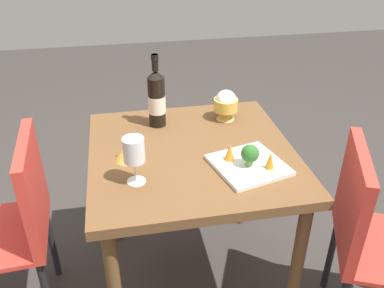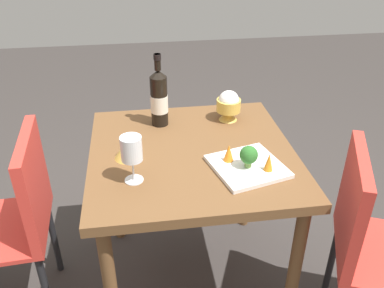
{
  "view_description": "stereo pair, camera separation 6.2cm",
  "coord_description": "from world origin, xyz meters",
  "px_view_note": "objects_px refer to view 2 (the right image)",
  "views": [
    {
      "loc": [
        -0.27,
        -1.39,
        1.59
      ],
      "look_at": [
        0.0,
        0.0,
        0.76
      ],
      "focal_mm": 38.35,
      "sensor_mm": 36.0,
      "label": 1
    },
    {
      "loc": [
        -0.2,
        -1.4,
        1.59
      ],
      "look_at": [
        0.0,
        0.0,
        0.76
      ],
      "focal_mm": 38.35,
      "sensor_mm": 36.0,
      "label": 2
    }
  ],
  "objects_px": {
    "chair_near_window": "(367,233)",
    "rice_bowl": "(229,105)",
    "carrot_garnish_right": "(269,162)",
    "chair_by_wall": "(20,210)",
    "wine_bottle": "(159,98)",
    "rice_bowl_lid": "(127,149)",
    "broccoli_floret": "(249,155)",
    "serving_plate": "(247,166)",
    "carrot_garnish_left": "(229,153)",
    "wine_glass": "(131,150)"
  },
  "relations": [
    {
      "from": "chair_near_window",
      "to": "rice_bowl",
      "type": "height_order",
      "value": "rice_bowl"
    },
    {
      "from": "carrot_garnish_right",
      "to": "rice_bowl",
      "type": "bearing_deg",
      "value": 96.21
    },
    {
      "from": "chair_near_window",
      "to": "chair_by_wall",
      "type": "height_order",
      "value": "same"
    },
    {
      "from": "rice_bowl",
      "to": "wine_bottle",
      "type": "bearing_deg",
      "value": 179.66
    },
    {
      "from": "wine_bottle",
      "to": "rice_bowl_lid",
      "type": "xyz_separation_m",
      "value": [
        -0.15,
        -0.27,
        -0.09
      ]
    },
    {
      "from": "rice_bowl",
      "to": "broccoli_floret",
      "type": "distance_m",
      "value": 0.42
    },
    {
      "from": "rice_bowl",
      "to": "serving_plate",
      "type": "height_order",
      "value": "rice_bowl"
    },
    {
      "from": "serving_plate",
      "to": "carrot_garnish_right",
      "type": "distance_m",
      "value": 0.09
    },
    {
      "from": "chair_near_window",
      "to": "carrot_garnish_left",
      "type": "height_order",
      "value": "chair_near_window"
    },
    {
      "from": "wine_glass",
      "to": "rice_bowl_lid",
      "type": "bearing_deg",
      "value": 98.07
    },
    {
      "from": "rice_bowl_lid",
      "to": "carrot_garnish_right",
      "type": "xyz_separation_m",
      "value": [
        0.51,
        -0.18,
        0.01
      ]
    },
    {
      "from": "wine_glass",
      "to": "broccoli_floret",
      "type": "xyz_separation_m",
      "value": [
        0.42,
        0.0,
        -0.06
      ]
    },
    {
      "from": "wine_bottle",
      "to": "broccoli_floret",
      "type": "distance_m",
      "value": 0.52
    },
    {
      "from": "carrot_garnish_right",
      "to": "wine_bottle",
      "type": "bearing_deg",
      "value": 128.66
    },
    {
      "from": "wine_bottle",
      "to": "carrot_garnish_left",
      "type": "bearing_deg",
      "value": -57.73
    },
    {
      "from": "broccoli_floret",
      "to": "carrot_garnish_left",
      "type": "distance_m",
      "value": 0.08
    },
    {
      "from": "chair_by_wall",
      "to": "rice_bowl_lid",
      "type": "height_order",
      "value": "chair_by_wall"
    },
    {
      "from": "rice_bowl_lid",
      "to": "wine_bottle",
      "type": "bearing_deg",
      "value": 60.82
    },
    {
      "from": "rice_bowl",
      "to": "broccoli_floret",
      "type": "xyz_separation_m",
      "value": [
        -0.02,
        -0.42,
        -0.01
      ]
    },
    {
      "from": "chair_by_wall",
      "to": "serving_plate",
      "type": "distance_m",
      "value": 0.93
    },
    {
      "from": "chair_near_window",
      "to": "rice_bowl_lid",
      "type": "relative_size",
      "value": 8.5
    },
    {
      "from": "rice_bowl",
      "to": "carrot_garnish_left",
      "type": "relative_size",
      "value": 2.1
    },
    {
      "from": "chair_by_wall",
      "to": "rice_bowl",
      "type": "relative_size",
      "value": 6.0
    },
    {
      "from": "carrot_garnish_left",
      "to": "carrot_garnish_right",
      "type": "xyz_separation_m",
      "value": [
        0.13,
        -0.09,
        0.0
      ]
    },
    {
      "from": "serving_plate",
      "to": "wine_bottle",
      "type": "bearing_deg",
      "value": 126.09
    },
    {
      "from": "carrot_garnish_right",
      "to": "wine_glass",
      "type": "bearing_deg",
      "value": 176.85
    },
    {
      "from": "carrot_garnish_left",
      "to": "carrot_garnish_right",
      "type": "distance_m",
      "value": 0.16
    },
    {
      "from": "wine_bottle",
      "to": "rice_bowl",
      "type": "xyz_separation_m",
      "value": [
        0.31,
        -0.0,
        -0.05
      ]
    },
    {
      "from": "rice_bowl",
      "to": "carrot_garnish_left",
      "type": "distance_m",
      "value": 0.38
    },
    {
      "from": "chair_near_window",
      "to": "rice_bowl",
      "type": "xyz_separation_m",
      "value": [
        -0.41,
        0.6,
        0.28
      ]
    },
    {
      "from": "chair_near_window",
      "to": "wine_bottle",
      "type": "xyz_separation_m",
      "value": [
        -0.72,
        0.6,
        0.33
      ]
    },
    {
      "from": "chair_by_wall",
      "to": "wine_bottle",
      "type": "bearing_deg",
      "value": -68.58
    },
    {
      "from": "chair_by_wall",
      "to": "rice_bowl",
      "type": "distance_m",
      "value": 0.99
    },
    {
      "from": "rice_bowl_lid",
      "to": "serving_plate",
      "type": "relative_size",
      "value": 0.33
    },
    {
      "from": "chair_by_wall",
      "to": "wine_bottle",
      "type": "xyz_separation_m",
      "value": [
        0.6,
        0.28,
        0.33
      ]
    },
    {
      "from": "wine_bottle",
      "to": "carrot_garnish_right",
      "type": "relative_size",
      "value": 4.69
    },
    {
      "from": "wine_glass",
      "to": "carrot_garnish_right",
      "type": "xyz_separation_m",
      "value": [
        0.49,
        -0.03,
        -0.08
      ]
    },
    {
      "from": "chair_by_wall",
      "to": "rice_bowl_lid",
      "type": "xyz_separation_m",
      "value": [
        0.45,
        0.01,
        0.24
      ]
    },
    {
      "from": "wine_bottle",
      "to": "wine_glass",
      "type": "height_order",
      "value": "wine_bottle"
    },
    {
      "from": "wine_glass",
      "to": "rice_bowl",
      "type": "height_order",
      "value": "wine_glass"
    },
    {
      "from": "carrot_garnish_right",
      "to": "serving_plate",
      "type": "bearing_deg",
      "value": 145.3
    },
    {
      "from": "chair_near_window",
      "to": "broccoli_floret",
      "type": "xyz_separation_m",
      "value": [
        -0.43,
        0.18,
        0.27
      ]
    },
    {
      "from": "chair_by_wall",
      "to": "carrot_garnish_right",
      "type": "height_order",
      "value": "chair_by_wall"
    },
    {
      "from": "chair_by_wall",
      "to": "wine_glass",
      "type": "bearing_deg",
      "value": -111.15
    },
    {
      "from": "chair_near_window",
      "to": "rice_bowl_lid",
      "type": "height_order",
      "value": "chair_near_window"
    },
    {
      "from": "carrot_garnish_left",
      "to": "rice_bowl_lid",
      "type": "bearing_deg",
      "value": 165.39
    },
    {
      "from": "rice_bowl",
      "to": "carrot_garnish_right",
      "type": "height_order",
      "value": "rice_bowl"
    },
    {
      "from": "broccoli_floret",
      "to": "carrot_garnish_left",
      "type": "xyz_separation_m",
      "value": [
        -0.06,
        0.05,
        -0.02
      ]
    },
    {
      "from": "wine_bottle",
      "to": "serving_plate",
      "type": "distance_m",
      "value": 0.52
    },
    {
      "from": "wine_glass",
      "to": "serving_plate",
      "type": "distance_m",
      "value": 0.44
    }
  ]
}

